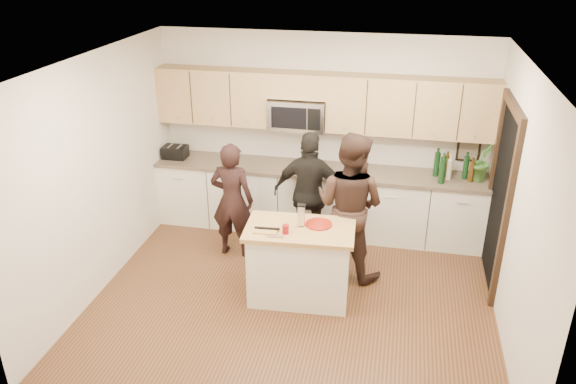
% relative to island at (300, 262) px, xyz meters
% --- Properties ---
extents(floor, '(4.50, 4.50, 0.00)m').
position_rel_island_xyz_m(floor, '(-0.06, -0.03, -0.45)').
color(floor, brown).
rests_on(floor, ground).
extents(room_shell, '(4.52, 4.02, 2.71)m').
position_rel_island_xyz_m(room_shell, '(-0.06, -0.03, 1.28)').
color(room_shell, beige).
rests_on(room_shell, ground).
extents(back_cabinetry, '(4.50, 0.66, 0.94)m').
position_rel_island_xyz_m(back_cabinetry, '(-0.06, 1.66, 0.02)').
color(back_cabinetry, silver).
rests_on(back_cabinetry, ground).
extents(upper_cabinetry, '(4.50, 0.33, 0.75)m').
position_rel_island_xyz_m(upper_cabinetry, '(-0.03, 1.80, 1.39)').
color(upper_cabinetry, tan).
rests_on(upper_cabinetry, ground).
extents(microwave, '(0.76, 0.41, 0.40)m').
position_rel_island_xyz_m(microwave, '(-0.37, 1.76, 1.20)').
color(microwave, silver).
rests_on(microwave, ground).
extents(doorway, '(0.06, 1.25, 2.20)m').
position_rel_island_xyz_m(doorway, '(2.17, 0.87, 0.70)').
color(doorway, black).
rests_on(doorway, ground).
extents(framed_picture, '(0.30, 0.03, 0.38)m').
position_rel_island_xyz_m(framed_picture, '(1.89, 1.95, 0.83)').
color(framed_picture, black).
rests_on(framed_picture, ground).
extents(dish_towel, '(0.34, 0.60, 0.48)m').
position_rel_island_xyz_m(dish_towel, '(-1.01, 1.47, 0.35)').
color(dish_towel, white).
rests_on(dish_towel, ground).
extents(island, '(1.24, 0.77, 0.90)m').
position_rel_island_xyz_m(island, '(0.00, 0.00, 0.00)').
color(island, silver).
rests_on(island, ground).
extents(red_plate, '(0.30, 0.30, 0.02)m').
position_rel_island_xyz_m(red_plate, '(0.19, 0.11, 0.45)').
color(red_plate, maroon).
rests_on(red_plate, island).
extents(box_grater, '(0.09, 0.07, 0.25)m').
position_rel_island_xyz_m(box_grater, '(0.01, 0.04, 0.59)').
color(box_grater, silver).
rests_on(box_grater, red_plate).
extents(drink_glass, '(0.07, 0.07, 0.10)m').
position_rel_island_xyz_m(drink_glass, '(-0.13, -0.15, 0.50)').
color(drink_glass, maroon).
rests_on(drink_glass, island).
extents(cutting_board, '(0.27, 0.21, 0.02)m').
position_rel_island_xyz_m(cutting_board, '(-0.35, -0.13, 0.45)').
color(cutting_board, tan).
rests_on(cutting_board, island).
extents(tongs, '(0.28, 0.05, 0.02)m').
position_rel_island_xyz_m(tongs, '(-0.34, -0.13, 0.47)').
color(tongs, black).
rests_on(tongs, cutting_board).
extents(knife, '(0.19, 0.03, 0.01)m').
position_rel_island_xyz_m(knife, '(-0.22, -0.27, 0.46)').
color(knife, silver).
rests_on(knife, cutting_board).
extents(toaster, '(0.33, 0.24, 0.17)m').
position_rel_island_xyz_m(toaster, '(-2.11, 1.64, 0.57)').
color(toaster, black).
rests_on(toaster, back_cabinetry).
extents(bottle_cluster, '(0.50, 0.31, 0.40)m').
position_rel_island_xyz_m(bottle_cluster, '(1.66, 1.63, 0.67)').
color(bottle_cluster, black).
rests_on(bottle_cluster, back_cabinetry).
extents(orchid, '(0.37, 0.38, 0.53)m').
position_rel_island_xyz_m(orchid, '(2.04, 1.69, 0.75)').
color(orchid, '#3A6A2A').
rests_on(orchid, back_cabinetry).
extents(woman_left, '(0.56, 0.37, 1.53)m').
position_rel_island_xyz_m(woman_left, '(-1.02, 0.79, 0.31)').
color(woman_left, black).
rests_on(woman_left, ground).
extents(woman_center, '(1.07, 0.96, 1.81)m').
position_rel_island_xyz_m(woman_center, '(0.48, 0.65, 0.45)').
color(woman_center, black).
rests_on(woman_center, ground).
extents(woman_right, '(0.97, 0.43, 1.64)m').
position_rel_island_xyz_m(woman_right, '(-0.07, 1.07, 0.36)').
color(woman_right, black).
rests_on(woman_right, ground).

